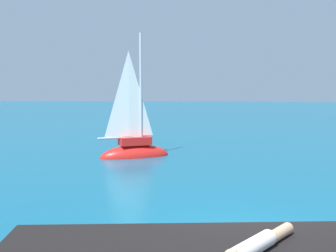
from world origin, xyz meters
name	(u,v)px	position (x,y,z in m)	size (l,w,h in m)	color
ground_plane	(240,239)	(0.00, 0.00, 0.00)	(160.00, 160.00, 0.00)	#0F5675
sailboat_near	(134,150)	(-3.77, 10.12, 0.33)	(3.40, 2.39, 6.16)	red
person_sunbather	(258,244)	(-0.07, -2.92, 1.03)	(1.17, 1.49, 0.25)	white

